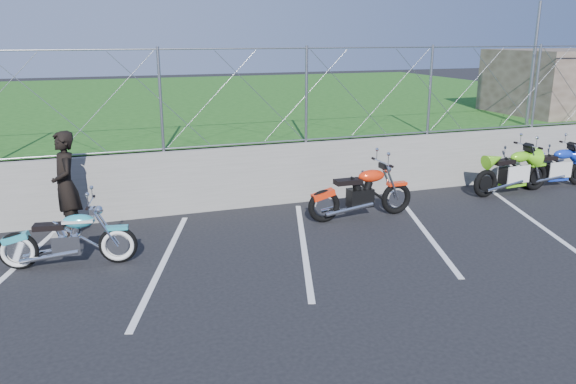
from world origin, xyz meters
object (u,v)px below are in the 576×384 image
object	(u,v)px
cruiser_turquoise	(70,241)
sportbike_blue	(556,169)
naked_orange	(362,195)
sportbike_green	(513,173)
person_standing	(66,185)

from	to	relation	value
cruiser_turquoise	sportbike_blue	distance (m)	10.87
naked_orange	sportbike_green	xyz separation A→B (m)	(4.03, 0.47, 0.00)
naked_orange	person_standing	distance (m)	5.51
sportbike_blue	person_standing	size ratio (longest dim) A/B	1.04
cruiser_turquoise	sportbike_green	world-z (taller)	sportbike_green
naked_orange	cruiser_turquoise	bearing A→B (deg)	-173.10
cruiser_turquoise	person_standing	world-z (taller)	person_standing
cruiser_turquoise	sportbike_blue	bearing A→B (deg)	15.96
sportbike_green	sportbike_blue	xyz separation A→B (m)	(1.38, 0.14, -0.03)
sportbike_green	person_standing	xyz separation A→B (m)	(-9.47, 0.28, 0.48)
cruiser_turquoise	naked_orange	size ratio (longest dim) A/B	0.93
cruiser_turquoise	sportbike_green	distance (m)	9.49
naked_orange	sportbike_blue	xyz separation A→B (m)	(5.41, 0.61, -0.03)
cruiser_turquoise	sportbike_green	xyz separation A→B (m)	(9.42, 1.12, 0.06)
cruiser_turquoise	sportbike_green	bearing A→B (deg)	16.09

